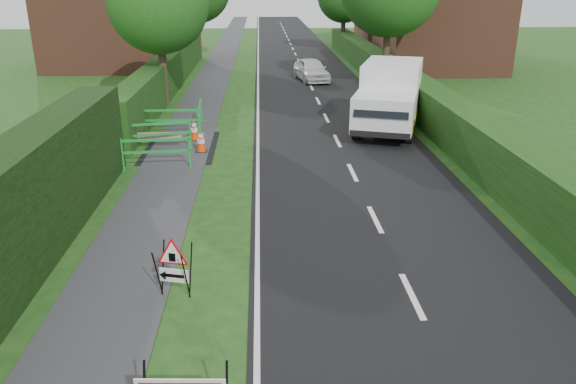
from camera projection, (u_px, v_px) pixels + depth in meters
name	position (u px, v px, depth m)	size (l,w,h in m)	color
ground	(278.00, 333.00, 9.28)	(120.00, 120.00, 0.00)	#154513
road_surface	(296.00, 56.00, 42.04)	(6.00, 90.00, 0.02)	black
footpath	(223.00, 56.00, 41.79)	(2.00, 90.00, 0.02)	#2D2D30
hedge_west_far	(170.00, 89.00, 29.57)	(1.00, 24.00, 1.80)	#14380F
hedge_east	(415.00, 112.00, 24.51)	(1.20, 50.00, 1.50)	#14380F
house_west	(106.00, 21.00, 35.77)	(7.50, 7.40, 7.88)	brown
house_east_a	(440.00, 22.00, 34.87)	(7.50, 7.40, 7.88)	brown
house_east_b	(402.00, 10.00, 47.97)	(7.50, 7.40, 7.88)	brown
tree_nw	(158.00, 3.00, 24.26)	(4.40, 4.40, 6.70)	#2D2116
triangle_sign	(171.00, 263.00, 10.08)	(0.83, 0.83, 1.00)	black
works_van	(390.00, 95.00, 21.37)	(3.65, 5.77, 2.47)	silver
traffic_cone_0	(396.00, 125.00, 20.75)	(0.38, 0.38, 0.79)	black
traffic_cone_1	(385.00, 117.00, 22.02)	(0.38, 0.38, 0.79)	black
traffic_cone_2	(395.00, 107.00, 23.68)	(0.38, 0.38, 0.79)	black
traffic_cone_3	(201.00, 141.00, 18.76)	(0.38, 0.38, 0.79)	black
traffic_cone_4	(194.00, 130.00, 20.14)	(0.38, 0.38, 0.79)	black
ped_barrier_0	(156.00, 149.00, 17.00)	(2.08, 0.51, 1.00)	#198C31
ped_barrier_1	(160.00, 132.00, 18.90)	(2.09, 0.75, 1.00)	#198C31
ped_barrier_2	(171.00, 118.00, 20.77)	(2.06, 0.35, 1.00)	#198C31
ped_barrier_3	(200.00, 111.00, 21.79)	(0.49, 2.08, 1.00)	#198C31
redwhite_plank	(161.00, 149.00, 19.27)	(1.50, 0.04, 0.25)	red
hatchback_car	(311.00, 70.00, 31.70)	(1.48, 3.68, 1.25)	silver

